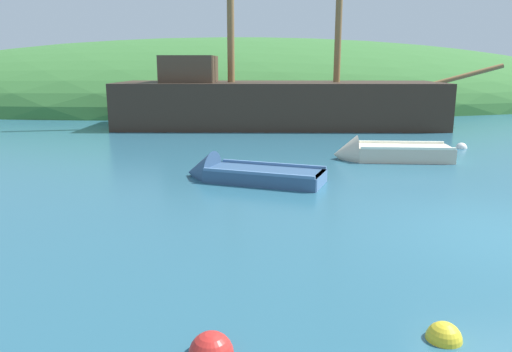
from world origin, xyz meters
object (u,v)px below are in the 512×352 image
(sailing_ship, at_px, (275,109))
(rowboat_far, at_px, (385,155))
(rowboat_center, at_px, (241,176))
(buoy_white, at_px, (461,148))
(buoy_yellow, at_px, (444,339))

(sailing_ship, distance_m, rowboat_far, 8.23)
(rowboat_center, relative_size, buoy_white, 9.66)
(rowboat_far, bearing_deg, rowboat_center, 35.64)
(sailing_ship, bearing_deg, buoy_white, -43.68)
(rowboat_center, height_order, buoy_yellow, rowboat_center)
(rowboat_far, xyz_separation_m, buoy_yellow, (-2.66, -9.20, -0.15))
(rowboat_center, xyz_separation_m, buoy_white, (7.42, 3.81, -0.09))
(sailing_ship, bearing_deg, buoy_yellow, -85.80)
(rowboat_center, xyz_separation_m, buoy_yellow, (1.59, -7.08, -0.09))
(rowboat_center, xyz_separation_m, rowboat_far, (4.24, 2.12, 0.06))
(buoy_white, bearing_deg, rowboat_center, -152.80)
(buoy_yellow, xyz_separation_m, buoy_white, (5.83, 10.89, 0.00))
(sailing_ship, relative_size, buoy_white, 45.55)
(buoy_yellow, height_order, buoy_white, buoy_white)
(buoy_yellow, bearing_deg, rowboat_center, 102.63)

